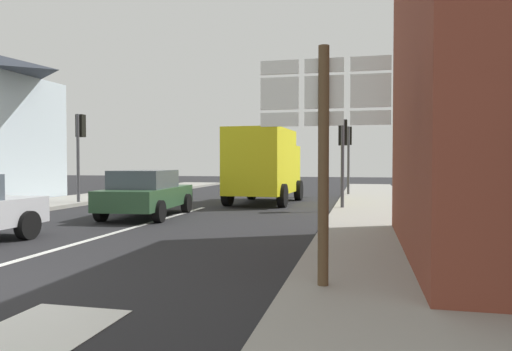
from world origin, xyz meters
name	(u,v)px	position (x,y,z in m)	size (l,w,h in m)	color
ground_plane	(184,213)	(0.00, 10.00, 0.00)	(80.00, 80.00, 0.00)	#232326
sidewalk_right	(380,224)	(6.32, 8.00, 0.07)	(2.90, 44.00, 0.14)	gray
lane_centre_stripe	(125,230)	(0.00, 6.00, 0.01)	(0.16, 12.00, 0.01)	silver
lane_turn_arrow	(20,342)	(2.68, -1.00, 0.01)	(1.20, 2.20, 0.01)	silver
sedan_far	(146,193)	(-0.75, 8.77, 0.76)	(2.23, 4.33, 1.47)	#2D5133
delivery_truck	(264,164)	(1.87, 14.31, 1.65)	(2.68, 5.10, 3.05)	yellow
route_sign_post	(324,140)	(5.37, 1.24, 2.00)	(1.66, 0.14, 3.20)	brown
traffic_light_far_right	(349,145)	(5.17, 18.97, 2.58)	(0.30, 0.49, 3.48)	#47474C
traffic_light_near_right	(343,143)	(5.17, 11.98, 2.38)	(0.30, 0.49, 3.21)	#47474C
traffic_light_near_left	(80,138)	(-5.17, 11.97, 2.69)	(0.30, 0.49, 3.63)	#47474C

